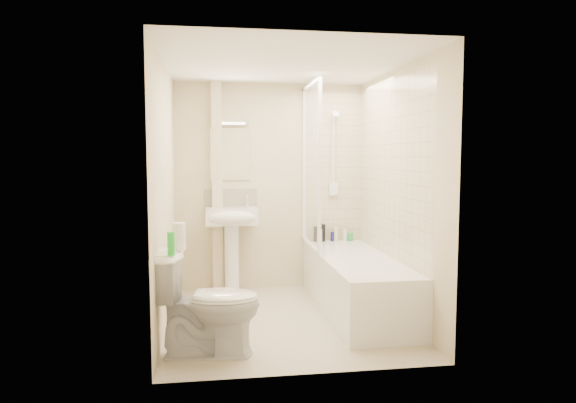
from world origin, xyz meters
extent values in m
plane|color=beige|center=(0.00, 0.00, 0.00)|extent=(2.50, 2.50, 0.00)
cube|color=beige|center=(0.00, 1.25, 1.20)|extent=(2.20, 0.02, 2.40)
cube|color=beige|center=(-1.10, 0.00, 1.20)|extent=(0.02, 2.50, 2.40)
cube|color=beige|center=(1.10, 0.00, 1.20)|extent=(0.02, 2.50, 2.40)
cube|color=white|center=(0.00, 0.00, 2.40)|extent=(2.20, 2.50, 0.02)
cube|color=beige|center=(0.75, 1.24, 1.42)|extent=(0.70, 0.01, 1.75)
cube|color=beige|center=(1.09, 0.20, 1.42)|extent=(0.01, 2.10, 1.75)
cube|color=beige|center=(-0.62, 1.19, 1.20)|extent=(0.12, 0.12, 2.40)
cube|color=beige|center=(-0.46, 1.24, 1.03)|extent=(0.60, 0.02, 0.30)
cube|color=white|center=(-0.46, 1.24, 1.58)|extent=(0.46, 0.01, 0.60)
cube|color=silver|center=(-0.46, 1.22, 1.95)|extent=(0.42, 0.07, 0.07)
cube|color=white|center=(0.75, 0.20, 0.28)|extent=(0.70, 2.10, 0.55)
cube|color=white|center=(0.75, 0.20, 0.49)|extent=(0.56, 1.96, 0.05)
cube|color=white|center=(0.40, 0.80, 1.45)|extent=(0.01, 0.90, 1.80)
cube|color=white|center=(0.40, 1.23, 1.45)|extent=(0.04, 0.04, 1.80)
cube|color=white|center=(0.40, 0.35, 1.45)|extent=(0.04, 0.04, 1.80)
cube|color=white|center=(0.40, 0.80, 2.33)|extent=(0.04, 0.90, 0.04)
cube|color=white|center=(0.40, 0.80, 0.57)|extent=(0.04, 0.90, 0.03)
cylinder|color=white|center=(0.75, 1.22, 1.55)|extent=(0.02, 0.02, 0.90)
cylinder|color=white|center=(0.75, 1.22, 1.10)|extent=(0.05, 0.05, 0.02)
cylinder|color=white|center=(0.75, 1.22, 2.00)|extent=(0.05, 0.05, 0.02)
cylinder|color=white|center=(0.75, 1.15, 2.03)|extent=(0.08, 0.11, 0.11)
cube|color=white|center=(0.75, 1.21, 1.17)|extent=(0.10, 0.05, 0.14)
cylinder|color=white|center=(0.73, 1.19, 1.60)|extent=(0.01, 0.13, 0.84)
cylinder|color=white|center=(-0.46, 1.08, 0.39)|extent=(0.17, 0.17, 0.78)
cube|color=white|center=(-0.46, 1.05, 0.89)|extent=(0.58, 0.44, 0.18)
ellipsoid|color=white|center=(-0.46, 0.88, 0.89)|extent=(0.58, 0.24, 0.18)
cube|color=silver|center=(-0.46, 1.05, 0.95)|extent=(0.40, 0.29, 0.04)
cylinder|color=white|center=(-0.65, 1.16, 1.03)|extent=(0.03, 0.03, 0.10)
cylinder|color=white|center=(-0.28, 1.16, 1.03)|extent=(0.03, 0.03, 0.10)
sphere|color=white|center=(-0.65, 1.16, 1.09)|extent=(0.04, 0.04, 0.04)
sphere|color=white|center=(-0.28, 1.16, 1.09)|extent=(0.04, 0.04, 0.04)
cylinder|color=black|center=(0.54, 1.16, 0.64)|extent=(0.07, 0.07, 0.18)
cylinder|color=white|center=(0.61, 1.16, 0.62)|extent=(0.06, 0.06, 0.15)
cylinder|color=black|center=(0.61, 1.16, 0.65)|extent=(0.06, 0.06, 0.20)
cylinder|color=navy|center=(0.73, 1.16, 0.61)|extent=(0.05, 0.05, 0.11)
cylinder|color=beige|center=(0.77, 1.16, 0.63)|extent=(0.06, 0.06, 0.16)
cylinder|color=silver|center=(0.89, 1.16, 0.62)|extent=(0.05, 0.05, 0.14)
cylinder|color=green|center=(0.95, 1.16, 0.60)|extent=(0.06, 0.06, 0.10)
imported|color=white|center=(-0.72, -0.76, 0.41)|extent=(0.64, 0.91, 0.82)
cylinder|color=white|center=(-0.94, -0.67, 0.87)|extent=(0.11, 0.11, 0.10)
cylinder|color=white|center=(-0.94, -0.70, 0.98)|extent=(0.10, 0.10, 0.11)
cylinder|color=green|center=(-0.98, -0.90, 0.91)|extent=(0.05, 0.05, 0.17)
camera|label=1|loc=(-0.67, -4.74, 1.55)|focal=32.00mm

